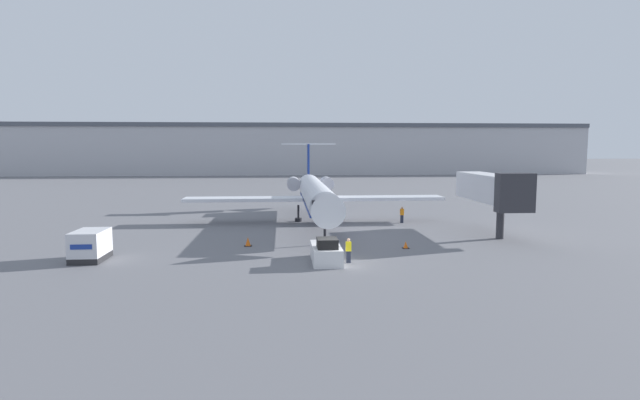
% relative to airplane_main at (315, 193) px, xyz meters
% --- Properties ---
extents(ground_plane, '(600.00, 600.00, 0.00)m').
position_rel_airplane_main_xyz_m(ground_plane, '(0.01, -20.09, -3.30)').
color(ground_plane, slate).
extents(terminal_building, '(180.00, 16.80, 15.43)m').
position_rel_airplane_main_xyz_m(terminal_building, '(0.01, 99.91, 4.44)').
color(terminal_building, '#B2B2B7').
rests_on(terminal_building, ground).
extents(airplane_main, '(28.91, 31.01, 8.91)m').
position_rel_airplane_main_xyz_m(airplane_main, '(0.00, 0.00, 0.00)').
color(airplane_main, silver).
rests_on(airplane_main, ground).
extents(pushback_tug, '(2.09, 4.57, 1.94)m').
position_rel_airplane_main_xyz_m(pushback_tug, '(-0.45, -19.29, -2.57)').
color(pushback_tug, silver).
rests_on(pushback_tug, ground).
extents(luggage_cart, '(2.15, 3.37, 2.26)m').
position_rel_airplane_main_xyz_m(luggage_cart, '(-17.95, -17.48, -2.17)').
color(luggage_cart, '#232326').
rests_on(luggage_cart, ground).
extents(worker_near_tug, '(0.40, 0.25, 1.81)m').
position_rel_airplane_main_xyz_m(worker_near_tug, '(1.15, -19.68, -2.34)').
color(worker_near_tug, '#232838').
rests_on(worker_near_tug, ground).
extents(worker_by_wing, '(0.40, 0.26, 1.85)m').
position_rel_airplane_main_xyz_m(worker_by_wing, '(9.62, -1.16, -2.32)').
color(worker_by_wing, '#232838').
rests_on(worker_by_wing, ground).
extents(traffic_cone_left, '(0.64, 0.64, 0.78)m').
position_rel_airplane_main_xyz_m(traffic_cone_left, '(-6.59, -12.95, -2.93)').
color(traffic_cone_left, black).
rests_on(traffic_cone_left, ground).
extents(traffic_cone_right, '(0.55, 0.55, 0.59)m').
position_rel_airplane_main_xyz_m(traffic_cone_right, '(6.61, -14.90, -3.02)').
color(traffic_cone_right, black).
rests_on(traffic_cone_right, ground).
extents(jet_bridge, '(3.20, 11.58, 6.19)m').
position_rel_airplane_main_xyz_m(jet_bridge, '(16.36, -9.05, 1.15)').
color(jet_bridge, '#2D2D33').
rests_on(jet_bridge, ground).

